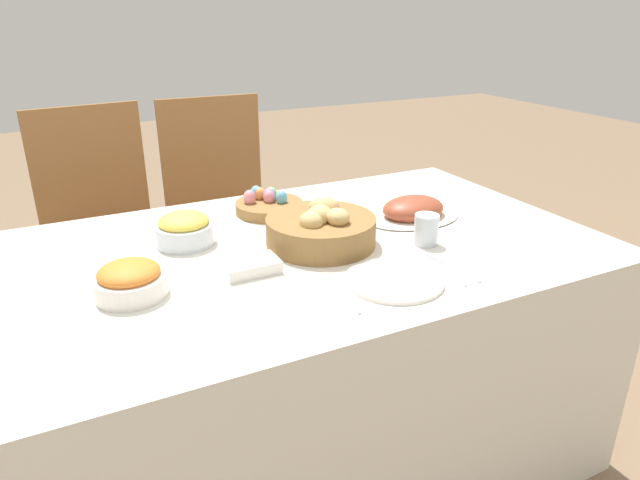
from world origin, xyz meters
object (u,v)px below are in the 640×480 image
(chair_far_center, at_px, (223,215))
(knife, at_px, (442,270))
(dinner_plate, at_px, (394,280))
(butter_dish, at_px, (251,266))
(fork, at_px, (341,294))
(ham_platter, at_px, (413,210))
(bread_basket, at_px, (321,228))
(chair_far_left, at_px, (106,234))
(pineapple_bowl, at_px, (184,229))
(spoon, at_px, (452,267))
(egg_basket, at_px, (268,205))
(drinking_cup, at_px, (426,230))
(carrot_bowl, at_px, (130,280))

(chair_far_center, bearing_deg, knife, -77.49)
(dinner_plate, relative_size, butter_dish, 1.72)
(fork, relative_size, butter_dish, 1.40)
(ham_platter, bearing_deg, knife, -113.87)
(chair_far_center, distance_m, butter_dish, 1.01)
(bread_basket, bearing_deg, knife, -55.45)
(chair_far_left, distance_m, ham_platter, 1.19)
(pineapple_bowl, distance_m, butter_dish, 0.28)
(knife, height_order, spoon, same)
(egg_basket, relative_size, drinking_cup, 2.50)
(chair_far_left, height_order, knife, chair_far_left)
(knife, distance_m, spoon, 0.03)
(chair_far_center, height_order, drinking_cup, chair_far_center)
(carrot_bowl, bearing_deg, drinking_cup, -3.97)
(dinner_plate, relative_size, drinking_cup, 2.77)
(chair_far_center, xyz_separation_m, dinner_plate, (0.07, -1.16, 0.20))
(drinking_cup, bearing_deg, pineapple_bowl, 153.16)
(dinner_plate, bearing_deg, bread_basket, 100.44)
(ham_platter, height_order, knife, ham_platter)
(ham_platter, height_order, fork, ham_platter)
(fork, distance_m, knife, 0.29)
(pineapple_bowl, xyz_separation_m, carrot_bowl, (-0.19, -0.25, -0.00))
(bread_basket, xyz_separation_m, egg_basket, (-0.03, 0.31, -0.02))
(carrot_bowl, distance_m, dinner_plate, 0.62)
(drinking_cup, bearing_deg, dinner_plate, -142.62)
(carrot_bowl, bearing_deg, bread_basket, 7.93)
(chair_far_left, xyz_separation_m, pineapple_bowl, (0.15, -0.70, 0.24))
(egg_basket, distance_m, knife, 0.64)
(spoon, bearing_deg, fork, 175.50)
(carrot_bowl, height_order, butter_dish, carrot_bowl)
(chair_far_center, bearing_deg, carrot_bowl, -116.02)
(chair_far_center, bearing_deg, egg_basket, -89.27)
(bread_basket, bearing_deg, spoon, -51.58)
(carrot_bowl, bearing_deg, egg_basket, 38.16)
(egg_basket, relative_size, butter_dish, 1.55)
(pineapple_bowl, bearing_deg, dinner_plate, -49.88)
(knife, height_order, butter_dish, butter_dish)
(fork, distance_m, butter_dish, 0.25)
(chair_far_left, bearing_deg, carrot_bowl, -99.08)
(chair_far_center, height_order, knife, chair_far_center)
(ham_platter, bearing_deg, butter_dish, -166.49)
(ham_platter, bearing_deg, chair_far_left, 135.61)
(ham_platter, xyz_separation_m, knife, (-0.15, -0.35, -0.02))
(carrot_bowl, height_order, dinner_plate, carrot_bowl)
(spoon, xyz_separation_m, butter_dish, (-0.46, 0.21, 0.01))
(bread_basket, height_order, egg_basket, bread_basket)
(egg_basket, distance_m, butter_dish, 0.45)
(dinner_plate, height_order, spoon, dinner_plate)
(chair_far_left, distance_m, carrot_bowl, 0.98)
(chair_far_center, bearing_deg, chair_far_left, -177.97)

